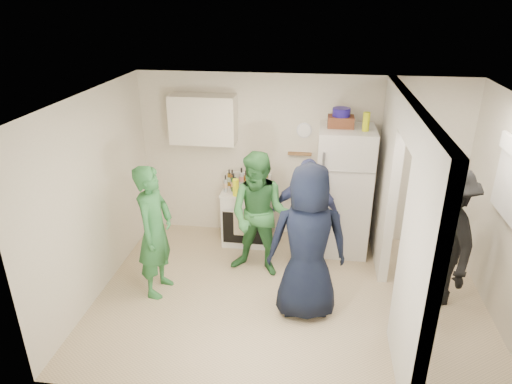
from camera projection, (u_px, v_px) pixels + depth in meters
floor at (289, 297)px, 5.74m from camera, size 4.80×4.80×0.00m
wall_back at (300, 159)px, 6.78m from camera, size 4.80×0.00×4.80m
wall_front at (279, 298)px, 3.70m from camera, size 4.80×0.00×4.80m
wall_left at (95, 196)px, 5.54m from camera, size 0.00×3.40×3.40m
ceiling at (296, 100)px, 4.74m from camera, size 4.80×4.80×0.00m
partition_pier_back at (387, 178)px, 6.09m from camera, size 0.12×1.20×2.50m
partition_pier_front at (418, 269)px, 4.09m from camera, size 0.12×1.20×2.50m
partition_header at (412, 123)px, 4.67m from camera, size 0.12×1.00×0.40m
stove at (247, 215)px, 6.91m from camera, size 0.71×0.59×0.85m
upper_cabinet at (203, 119)px, 6.56m from camera, size 0.95×0.34×0.70m
fridge at (343, 191)px, 6.51m from camera, size 0.76×0.74×1.85m
wicker_basket at (341, 122)px, 6.16m from camera, size 0.35×0.25×0.15m
blue_bowl at (341, 112)px, 6.11m from camera, size 0.24×0.24×0.11m
yellow_cup_stack_top at (366, 122)px, 5.97m from camera, size 0.09×0.09×0.25m
wall_clock at (304, 130)px, 6.58m from camera, size 0.22×0.02×0.22m
spice_shelf at (300, 154)px, 6.70m from camera, size 0.35×0.08×0.03m
nook_window_frame at (511, 180)px, 4.97m from camera, size 0.04×0.76×0.86m
yellow_cup_stack_stove at (236, 187)px, 6.51m from camera, size 0.09×0.09×0.25m
red_cup at (260, 192)px, 6.51m from camera, size 0.09×0.09×0.12m
person_green_left at (155, 231)px, 5.56m from camera, size 0.47×0.66×1.70m
person_green_center at (260, 216)px, 5.94m from camera, size 0.94×0.79×1.71m
person_denim at (306, 215)px, 6.09m from camera, size 0.98×0.52×1.60m
person_navy at (308, 243)px, 5.13m from camera, size 0.99×0.71×1.87m
person_nook at (443, 237)px, 5.36m from camera, size 0.90×1.27×1.78m
bottle_a at (229, 178)px, 6.85m from camera, size 0.06×0.06×0.26m
bottle_b at (234, 182)px, 6.65m from camera, size 0.08×0.08×0.27m
bottle_c at (242, 177)px, 6.84m from camera, size 0.08×0.08×0.28m
bottle_d at (246, 181)px, 6.63m from camera, size 0.07×0.07×0.32m
bottle_e at (255, 177)px, 6.86m from camera, size 0.07×0.07×0.27m
bottle_f at (259, 181)px, 6.67m from camera, size 0.07×0.07×0.30m
bottle_g at (266, 178)px, 6.76m from camera, size 0.08×0.08×0.31m
bottle_h at (226, 184)px, 6.63m from camera, size 0.06×0.06×0.26m
bottle_i at (251, 180)px, 6.77m from camera, size 0.07×0.07×0.25m
bottle_j at (265, 186)px, 6.57m from camera, size 0.06×0.06×0.24m
bottle_k at (232, 179)px, 6.73m from camera, size 0.06×0.06×0.30m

